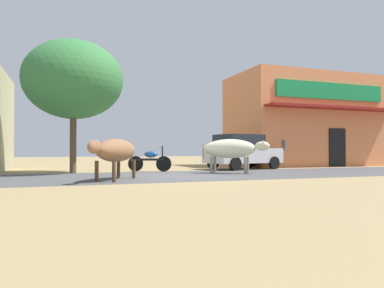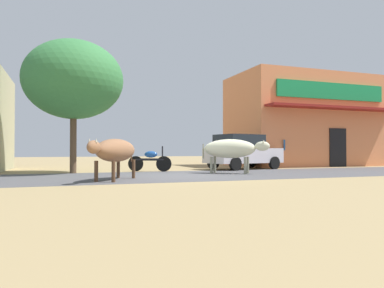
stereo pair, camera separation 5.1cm
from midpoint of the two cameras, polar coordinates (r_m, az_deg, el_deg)
name	(u,v)px [view 1 (the left image)]	position (r m, az deg, el deg)	size (l,w,h in m)	color
ground	(178,176)	(12.95, -2.38, -4.98)	(80.00, 80.00, 0.00)	#9C8458
asphalt_road	(178,176)	(12.95, -2.38, -4.97)	(72.00, 5.28, 0.00)	#4D4C4F
storefront_right_club	(304,121)	(22.99, 17.14, 3.41)	(8.69, 5.56, 5.28)	#DF8150
roadside_tree	(73,80)	(15.22, -18.22, 9.53)	(3.86, 3.86, 5.22)	brown
parked_hatchback_car	(242,152)	(17.46, 7.79, -1.18)	(3.99, 2.48, 1.64)	silver
parked_motorcycle	(150,160)	(15.54, -6.68, -2.54)	(1.71, 0.93, 1.08)	black
cow_near_brown	(116,151)	(11.15, -12.04, -1.03)	(1.95, 2.65, 1.25)	#8B5D3E
cow_far_dark	(231,149)	(14.16, 6.05, -0.78)	(2.32, 1.99, 1.33)	beige
pedestrian_by_shop	(281,149)	(19.41, 13.74, -0.73)	(0.41, 0.61, 1.67)	#262633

